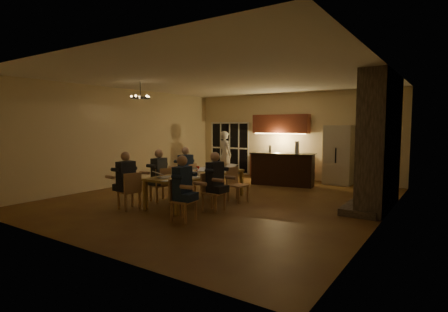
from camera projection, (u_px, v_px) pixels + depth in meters
floor at (224, 199)px, 9.52m from camera, size 9.00×9.00×0.00m
back_wall at (291, 136)px, 13.12m from camera, size 8.00×0.04×3.20m
left_wall at (124, 137)px, 11.62m from camera, size 0.04×9.00×3.20m
right_wall at (386, 145)px, 7.15m from camera, size 0.04×9.00×3.20m
ceiling at (224, 79)px, 9.24m from camera, size 8.00×9.00×0.04m
french_doors at (230, 148)px, 14.63m from camera, size 1.86×0.08×2.10m
fireplace at (380, 142)px, 8.32m from camera, size 0.58×2.50×3.20m
kitchenette at (280, 147)px, 13.06m from camera, size 2.24×0.68×2.40m
refrigerator at (339, 155)px, 11.81m from camera, size 0.90×0.68×2.00m
dining_table at (198, 188)px, 9.07m from camera, size 1.10×2.87×0.75m
bar_island at (283, 169)px, 11.63m from camera, size 2.19×1.02×1.08m
chair_left_near at (129, 191)px, 8.28m from camera, size 0.53×0.53×0.89m
chair_left_mid at (160, 184)px, 9.16m from camera, size 0.56×0.56×0.89m
chair_left_far at (187, 179)px, 10.09m from camera, size 0.51×0.51×0.89m
chair_right_near at (184, 200)px, 7.23m from camera, size 0.46×0.46×0.89m
chair_right_mid at (214, 192)px, 8.08m from camera, size 0.45×0.45×0.89m
chair_right_far at (238, 185)px, 9.11m from camera, size 0.50×0.50×0.89m
person_left_near at (126, 181)px, 8.23m from camera, size 0.63×0.63×1.38m
person_right_near at (182, 189)px, 7.22m from camera, size 0.65×0.65×1.38m
person_left_mid at (159, 176)px, 9.06m from camera, size 0.67×0.67×1.38m
person_right_mid at (215, 182)px, 8.11m from camera, size 0.64×0.64×1.38m
person_left_far at (186, 171)px, 10.03m from camera, size 0.66×0.66×1.38m
standing_person at (225, 154)px, 13.40m from camera, size 0.76×0.64×1.78m
chandelier at (140, 98)px, 9.64m from camera, size 0.52×0.52×0.03m
laptop_a at (163, 173)px, 8.26m from camera, size 0.42×0.40×0.23m
laptop_b at (183, 173)px, 8.23m from camera, size 0.36×0.32×0.23m
laptop_c at (192, 168)px, 9.22m from camera, size 0.42×0.40×0.23m
laptop_d at (203, 170)px, 8.79m from camera, size 0.37×0.34×0.23m
laptop_e at (215, 165)px, 10.01m from camera, size 0.35×0.32×0.23m
laptop_f at (228, 166)px, 9.66m from camera, size 0.37×0.34×0.23m
mug_front at (184, 173)px, 8.70m from camera, size 0.08×0.08×0.10m
mug_mid at (214, 170)px, 9.37m from camera, size 0.08×0.08×0.10m
mug_back at (205, 168)px, 9.88m from camera, size 0.07×0.07×0.10m
redcup_near at (176, 178)px, 7.79m from camera, size 0.10×0.10×0.12m
redcup_mid at (198, 168)px, 9.61m from camera, size 0.09×0.09×0.12m
redcup_far at (230, 166)px, 10.08m from camera, size 0.09×0.09×0.12m
can_silver at (182, 174)px, 8.44m from camera, size 0.07×0.07×0.12m
can_cola at (223, 165)px, 10.34m from camera, size 0.07×0.07×0.12m
can_right at (216, 171)px, 8.98m from camera, size 0.06×0.06×0.12m
plate_near at (195, 177)px, 8.32m from camera, size 0.25×0.25×0.02m
plate_left at (166, 177)px, 8.42m from camera, size 0.23×0.23×0.02m
plate_far at (226, 171)px, 9.43m from camera, size 0.27×0.27×0.02m
notepad at (166, 181)px, 7.79m from camera, size 0.15×0.20×0.01m
bar_bottle at (270, 149)px, 11.79m from camera, size 0.07×0.07×0.24m
bar_blender at (297, 147)px, 11.38m from camera, size 0.17×0.17×0.40m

